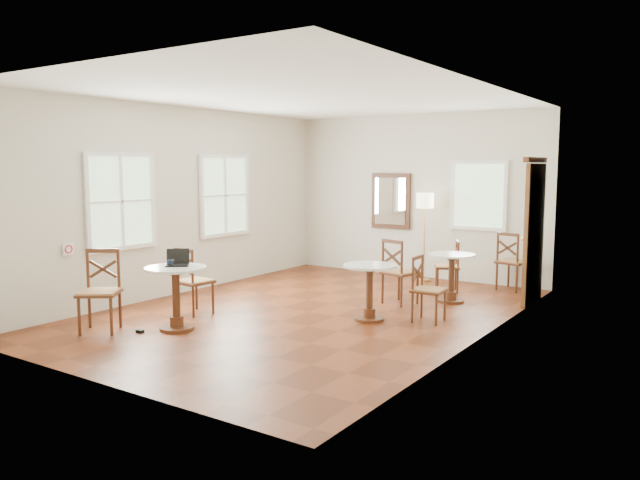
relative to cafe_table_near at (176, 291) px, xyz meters
The scene contains 17 objects.
ground 1.97m from the cafe_table_near, 64.28° to the left, with size 7.00×7.00×0.00m, color #632811.
room_shell 2.55m from the cafe_table_near, 68.92° to the left, with size 5.02×7.02×3.01m.
cafe_table_near is the anchor object (origin of this frame).
cafe_table_mid 2.52m from the cafe_table_near, 45.02° to the left, with size 0.72×0.72×0.76m.
cafe_table_back 4.14m from the cafe_table_near, 56.87° to the left, with size 0.70×0.70×0.74m.
chair_near_a 0.86m from the cafe_table_near, 121.28° to the left, with size 0.47×0.47×0.94m.
chair_near_b 0.94m from the cafe_table_near, 142.31° to the right, with size 0.66×0.66×1.02m.
chair_mid_a 3.34m from the cafe_table_near, 60.30° to the left, with size 0.55×0.55×0.98m.
chair_mid_b 3.26m from the cafe_table_near, 41.34° to the left, with size 0.43×0.43×0.88m.
chair_back_a 5.61m from the cafe_table_near, 60.63° to the left, with size 0.54×0.54×0.97m.
chair_back_b 4.61m from the cafe_table_near, 65.51° to the left, with size 0.53×0.53×0.85m.
floor_lamp 5.08m from the cafe_table_near, 76.49° to the left, with size 0.31×0.31×1.59m.
laptop 0.38m from the cafe_table_near, 123.59° to the left, with size 0.37×0.37×0.20m.
mouse 0.33m from the cafe_table_near, 160.25° to the right, with size 0.10×0.06×0.04m, color black.
navy_mug 0.36m from the cafe_table_near, behind, with size 0.10×0.07×0.08m.
water_glass 0.36m from the cafe_table_near, behind, with size 0.05×0.05×0.09m, color white.
power_adapter 0.66m from the cafe_table_near, 128.02° to the right, with size 0.10×0.06×0.04m, color black.
Camera 1 is at (4.95, -7.07, 2.06)m, focal length 34.87 mm.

